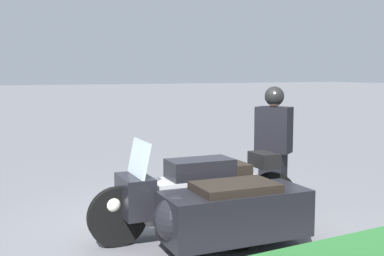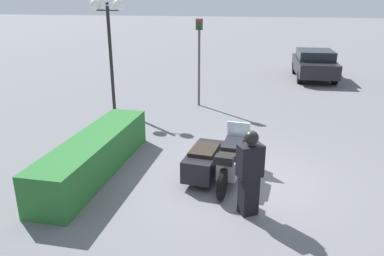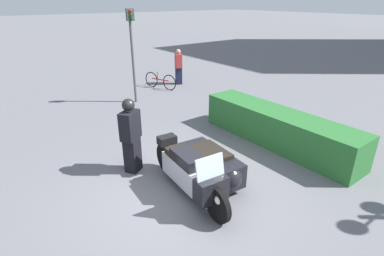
% 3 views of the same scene
% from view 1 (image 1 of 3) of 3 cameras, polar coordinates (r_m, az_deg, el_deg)
% --- Properties ---
extents(ground_plane, '(160.00, 160.00, 0.00)m').
position_cam_1_polar(ground_plane, '(5.93, 1.34, -12.11)').
color(ground_plane, slate).
extents(police_motorcycle, '(2.64, 1.41, 1.16)m').
position_cam_1_polar(police_motorcycle, '(5.38, 2.22, -8.88)').
color(police_motorcycle, black).
rests_on(police_motorcycle, ground).
extents(officer_rider, '(0.49, 0.55, 1.72)m').
position_cam_1_polar(officer_rider, '(6.79, 9.63, -1.96)').
color(officer_rider, black).
rests_on(officer_rider, ground).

